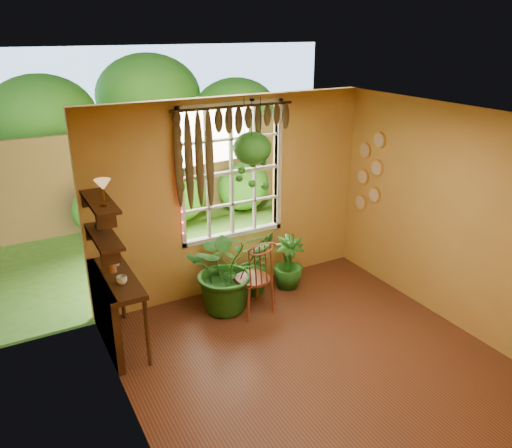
% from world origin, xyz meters
% --- Properties ---
extents(floor, '(4.50, 4.50, 0.00)m').
position_xyz_m(floor, '(0.00, 0.00, 0.00)').
color(floor, brown).
rests_on(floor, ground).
extents(ceiling, '(4.50, 4.50, 0.00)m').
position_xyz_m(ceiling, '(0.00, 0.00, 2.70)').
color(ceiling, silver).
rests_on(ceiling, wall_back).
extents(wall_back, '(4.00, 0.00, 4.00)m').
position_xyz_m(wall_back, '(0.00, 2.25, 1.35)').
color(wall_back, gold).
rests_on(wall_back, floor).
extents(wall_left, '(0.00, 4.50, 4.50)m').
position_xyz_m(wall_left, '(-2.00, 0.00, 1.35)').
color(wall_left, gold).
rests_on(wall_left, floor).
extents(wall_right, '(0.00, 4.50, 4.50)m').
position_xyz_m(wall_right, '(2.00, 0.00, 1.35)').
color(wall_right, gold).
rests_on(wall_right, floor).
extents(window, '(1.52, 0.10, 1.86)m').
position_xyz_m(window, '(0.00, 2.28, 1.70)').
color(window, silver).
rests_on(window, wall_back).
extents(valance_vine, '(1.70, 0.12, 1.10)m').
position_xyz_m(valance_vine, '(-0.08, 2.16, 2.28)').
color(valance_vine, '#3C2110').
rests_on(valance_vine, window).
extents(string_lights, '(0.03, 0.03, 1.54)m').
position_xyz_m(string_lights, '(-0.76, 2.19, 1.75)').
color(string_lights, '#FF2633').
rests_on(string_lights, window).
extents(wall_plates, '(0.04, 0.32, 1.10)m').
position_xyz_m(wall_plates, '(1.98, 1.79, 1.55)').
color(wall_plates, '#FDF4CF').
rests_on(wall_plates, wall_right).
extents(counter_ledge, '(0.40, 1.20, 0.90)m').
position_xyz_m(counter_ledge, '(-1.91, 1.60, 0.55)').
color(counter_ledge, '#3C2110').
rests_on(counter_ledge, floor).
extents(shelf_lower, '(0.25, 0.90, 0.04)m').
position_xyz_m(shelf_lower, '(-1.88, 1.60, 1.40)').
color(shelf_lower, '#3C2110').
rests_on(shelf_lower, wall_left).
extents(shelf_upper, '(0.25, 0.90, 0.04)m').
position_xyz_m(shelf_upper, '(-1.88, 1.60, 1.80)').
color(shelf_upper, '#3C2110').
rests_on(shelf_upper, wall_left).
extents(backyard, '(14.00, 10.00, 12.00)m').
position_xyz_m(backyard, '(0.24, 6.87, 1.28)').
color(backyard, '#2A5D1A').
rests_on(backyard, ground).
extents(windsor_chair, '(0.49, 0.51, 1.20)m').
position_xyz_m(windsor_chair, '(-0.08, 1.49, 0.35)').
color(windsor_chair, maroon).
rests_on(windsor_chair, floor).
extents(potted_plant_left, '(1.33, 1.24, 1.20)m').
position_xyz_m(potted_plant_left, '(-0.34, 1.71, 0.60)').
color(potted_plant_left, '#164512').
rests_on(potted_plant_left, floor).
extents(potted_plant_mid, '(0.54, 0.44, 0.93)m').
position_xyz_m(potted_plant_mid, '(0.20, 1.92, 0.46)').
color(potted_plant_mid, '#164512').
rests_on(potted_plant_mid, floor).
extents(potted_plant_right, '(0.54, 0.54, 0.77)m').
position_xyz_m(potted_plant_right, '(0.67, 1.85, 0.39)').
color(potted_plant_right, '#164512').
rests_on(potted_plant_right, floor).
extents(hanging_basket, '(0.49, 0.49, 1.18)m').
position_xyz_m(hanging_basket, '(0.15, 1.97, 2.02)').
color(hanging_basket, black).
rests_on(hanging_basket, ceiling).
extents(cup_a, '(0.15, 0.15, 0.09)m').
position_xyz_m(cup_a, '(-1.78, 1.38, 0.95)').
color(cup_a, silver).
rests_on(cup_a, counter_ledge).
extents(cup_b, '(0.13, 0.13, 0.09)m').
position_xyz_m(cup_b, '(-1.72, 1.87, 0.95)').
color(cup_b, beige).
rests_on(cup_b, counter_ledge).
extents(brush_jar, '(0.09, 0.09, 0.33)m').
position_xyz_m(brush_jar, '(-1.80, 1.71, 1.03)').
color(brush_jar, brown).
rests_on(brush_jar, counter_ledge).
extents(shelf_vase, '(0.17, 0.17, 0.14)m').
position_xyz_m(shelf_vase, '(-1.87, 1.77, 1.49)').
color(shelf_vase, '#B2AD99').
rests_on(shelf_vase, shelf_lower).
extents(tiffany_lamp, '(0.17, 0.17, 0.28)m').
position_xyz_m(tiffany_lamp, '(-1.86, 1.40, 2.02)').
color(tiffany_lamp, brown).
rests_on(tiffany_lamp, shelf_upper).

